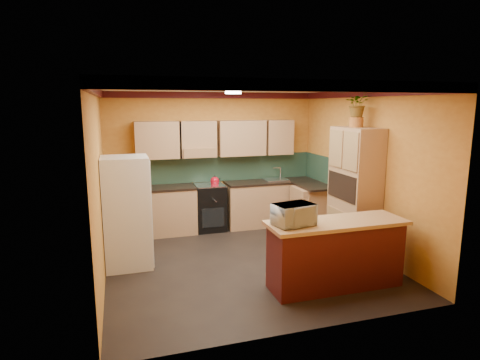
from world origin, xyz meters
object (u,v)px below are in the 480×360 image
object	(u,v)px
base_cabinets_back	(240,206)
stove	(210,207)
fridge	(127,212)
microwave	(294,215)
breakfast_bar	(335,256)
pantry	(354,192)

from	to	relation	value
base_cabinets_back	stove	world-z (taller)	stove
fridge	microwave	bearing A→B (deg)	-37.85
microwave	base_cabinets_back	bearing A→B (deg)	74.50
fridge	breakfast_bar	distance (m)	3.13
breakfast_bar	base_cabinets_back	bearing A→B (deg)	98.30
pantry	microwave	distance (m)	1.89
stove	pantry	world-z (taller)	pantry
stove	breakfast_bar	distance (m)	3.19
base_cabinets_back	pantry	xyz separation A→B (m)	(1.37, -1.95, 0.61)
fridge	pantry	world-z (taller)	pantry
base_cabinets_back	pantry	bearing A→B (deg)	-54.91
stove	fridge	xyz separation A→B (m)	(-1.60, -1.43, 0.39)
stove	pantry	xyz separation A→B (m)	(2.00, -1.95, 0.59)
fridge	breakfast_bar	world-z (taller)	fridge
breakfast_bar	microwave	xyz separation A→B (m)	(-0.63, 0.00, 0.63)
base_cabinets_back	breakfast_bar	size ratio (longest dim) A/B	2.03
stove	microwave	distance (m)	3.10
pantry	breakfast_bar	world-z (taller)	pantry
stove	microwave	size ratio (longest dim) A/B	1.80
pantry	microwave	xyz separation A→B (m)	(-1.57, -1.05, 0.02)
base_cabinets_back	breakfast_bar	bearing A→B (deg)	-81.70
pantry	breakfast_bar	xyz separation A→B (m)	(-0.93, -1.05, -0.61)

